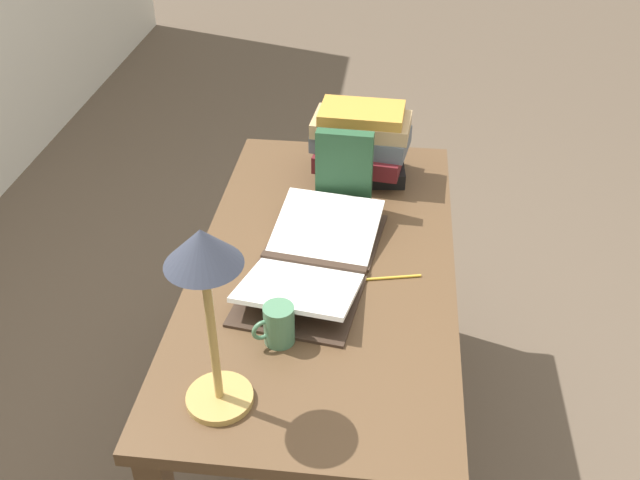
{
  "coord_description": "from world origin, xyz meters",
  "views": [
    {
      "loc": [
        -1.51,
        -0.16,
        1.91
      ],
      "look_at": [
        -0.02,
        0.01,
        0.85
      ],
      "focal_mm": 40.0,
      "sensor_mm": 36.0,
      "label": 1
    }
  ],
  "objects_px": {
    "book_standing_upright": "(344,171)",
    "pencil": "(391,278)",
    "book_stack_tall": "(361,144)",
    "coffee_mug": "(278,325)",
    "open_book": "(313,260)",
    "reading_lamp": "(206,278)"
  },
  "relations": [
    {
      "from": "book_stack_tall",
      "to": "reading_lamp",
      "type": "bearing_deg",
      "value": 166.72
    },
    {
      "from": "book_standing_upright",
      "to": "pencil",
      "type": "height_order",
      "value": "book_standing_upright"
    },
    {
      "from": "open_book",
      "to": "pencil",
      "type": "relative_size",
      "value": 3.8
    },
    {
      "from": "book_stack_tall",
      "to": "pencil",
      "type": "height_order",
      "value": "book_stack_tall"
    },
    {
      "from": "open_book",
      "to": "book_stack_tall",
      "type": "height_order",
      "value": "book_stack_tall"
    },
    {
      "from": "pencil",
      "to": "open_book",
      "type": "bearing_deg",
      "value": 82.29
    },
    {
      "from": "open_book",
      "to": "reading_lamp",
      "type": "relative_size",
      "value": 1.36
    },
    {
      "from": "open_book",
      "to": "reading_lamp",
      "type": "height_order",
      "value": "reading_lamp"
    },
    {
      "from": "open_book",
      "to": "pencil",
      "type": "height_order",
      "value": "open_book"
    },
    {
      "from": "coffee_mug",
      "to": "book_stack_tall",
      "type": "bearing_deg",
      "value": -9.83
    },
    {
      "from": "book_stack_tall",
      "to": "reading_lamp",
      "type": "relative_size",
      "value": 0.71
    },
    {
      "from": "book_standing_upright",
      "to": "open_book",
      "type": "bearing_deg",
      "value": 172.57
    },
    {
      "from": "book_stack_tall",
      "to": "coffee_mug",
      "type": "distance_m",
      "value": 0.79
    },
    {
      "from": "book_stack_tall",
      "to": "open_book",
      "type": "bearing_deg",
      "value": 169.71
    },
    {
      "from": "reading_lamp",
      "to": "pencil",
      "type": "height_order",
      "value": "reading_lamp"
    },
    {
      "from": "book_stack_tall",
      "to": "reading_lamp",
      "type": "height_order",
      "value": "reading_lamp"
    },
    {
      "from": "open_book",
      "to": "reading_lamp",
      "type": "bearing_deg",
      "value": 171.97
    },
    {
      "from": "open_book",
      "to": "pencil",
      "type": "xyz_separation_m",
      "value": [
        -0.03,
        -0.2,
        -0.02
      ]
    },
    {
      "from": "book_standing_upright",
      "to": "pencil",
      "type": "distance_m",
      "value": 0.38
    },
    {
      "from": "reading_lamp",
      "to": "coffee_mug",
      "type": "distance_m",
      "value": 0.35
    },
    {
      "from": "open_book",
      "to": "book_standing_upright",
      "type": "relative_size",
      "value": 2.41
    },
    {
      "from": "book_stack_tall",
      "to": "coffee_mug",
      "type": "height_order",
      "value": "book_stack_tall"
    }
  ]
}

